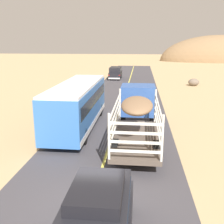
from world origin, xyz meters
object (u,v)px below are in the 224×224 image
Objects in this scene: livestock_truck at (137,107)px; boulder_mid_field at (194,82)px; suv_near at (98,221)px; car_far at (115,72)px; bus at (78,104)px.

livestock_truck reaches higher than boulder_mid_field.
suv_near reaches higher than boulder_mid_field.
boulder_mid_field is at bearing 69.79° from livestock_truck.
livestock_truck reaches higher than suv_near.
car_far is at bearing 153.05° from boulder_mid_field.
livestock_truck is at bearing -8.10° from bus.
livestock_truck is 4.32m from bus.
bus is 23.25m from boulder_mid_field.
livestock_truck is 2.10× the size of car_far.
suv_near is at bearing -85.34° from car_far.
car_far is 13.01m from boulder_mid_field.
bus reaches higher than livestock_truck.
boulder_mid_field is at bearing 74.98° from suv_near.
suv_near reaches higher than car_far.
bus is 6.76× the size of boulder_mid_field.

